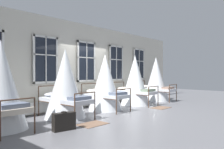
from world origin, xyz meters
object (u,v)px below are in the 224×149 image
(cot_third, at_px, (105,83))
(cot_fifth, at_px, (156,79))
(cot_second, at_px, (65,84))
(cot_first, at_px, (1,86))
(suitcase_dark, at_px, (64,121))
(cot_fourth, at_px, (135,81))

(cot_third, bearing_deg, cot_fifth, -88.74)
(cot_second, height_order, cot_fifth, cot_fifth)
(cot_third, relative_size, cot_fifth, 0.96)
(cot_first, relative_size, suitcase_dark, 3.83)
(cot_second, xyz_separation_m, cot_fourth, (3.77, 0.02, 0.01))
(cot_first, height_order, cot_fifth, cot_first)
(cot_second, height_order, suitcase_dark, cot_second)
(cot_second, bearing_deg, cot_third, -88.92)
(cot_first, distance_m, suitcase_dark, 1.80)
(cot_third, relative_size, suitcase_dark, 3.61)
(cot_first, height_order, suitcase_dark, cot_first)
(cot_third, distance_m, cot_fifth, 3.76)
(cot_second, bearing_deg, suitcase_dark, 141.78)
(cot_fifth, xyz_separation_m, suitcase_dark, (-6.58, -1.29, -0.85))
(cot_first, relative_size, cot_second, 1.03)
(cot_first, bearing_deg, cot_fifth, -89.71)
(cot_third, xyz_separation_m, suitcase_dark, (-2.82, -1.29, -0.81))
(cot_second, xyz_separation_m, cot_third, (1.88, 0.06, -0.03))
(cot_second, relative_size, cot_fourth, 0.99)
(cot_fourth, distance_m, cot_fifth, 1.87)
(cot_first, bearing_deg, suitcase_dark, -140.27)
(suitcase_dark, bearing_deg, cot_fourth, 25.51)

